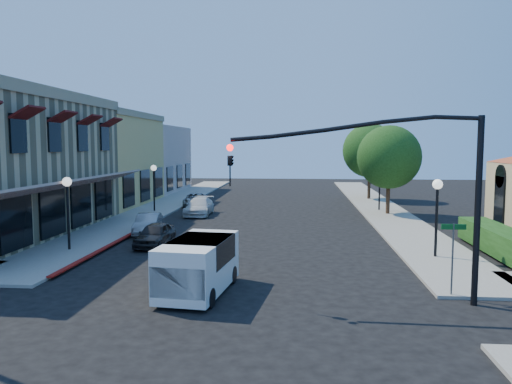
# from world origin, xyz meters

# --- Properties ---
(ground) EXTENTS (120.00, 120.00, 0.00)m
(ground) POSITION_xyz_m (0.00, 0.00, 0.00)
(ground) COLOR black
(ground) RESTS_ON ground
(sidewalk_left) EXTENTS (3.50, 50.00, 0.12)m
(sidewalk_left) POSITION_xyz_m (-8.75, 27.00, 0.06)
(sidewalk_left) COLOR gray
(sidewalk_left) RESTS_ON ground
(sidewalk_right) EXTENTS (3.50, 50.00, 0.12)m
(sidewalk_right) POSITION_xyz_m (8.75, 27.00, 0.06)
(sidewalk_right) COLOR gray
(sidewalk_right) RESTS_ON ground
(curb_red_strip) EXTENTS (0.25, 10.00, 0.06)m
(curb_red_strip) POSITION_xyz_m (-6.90, 8.00, 0.00)
(curb_red_strip) COLOR maroon
(curb_red_strip) RESTS_ON ground
(yellow_stucco_building) EXTENTS (10.00, 12.00, 7.60)m
(yellow_stucco_building) POSITION_xyz_m (-15.50, 26.00, 3.80)
(yellow_stucco_building) COLOR tan
(yellow_stucco_building) RESTS_ON ground
(pink_stucco_building) EXTENTS (10.00, 12.00, 7.00)m
(pink_stucco_building) POSITION_xyz_m (-15.50, 38.00, 3.50)
(pink_stucco_building) COLOR beige
(pink_stucco_building) RESTS_ON ground
(hedge) EXTENTS (1.40, 8.00, 1.10)m
(hedge) POSITION_xyz_m (11.70, 9.00, 0.00)
(hedge) COLOR #183C11
(hedge) RESTS_ON ground
(street_tree_a) EXTENTS (4.56, 4.56, 6.48)m
(street_tree_a) POSITION_xyz_m (8.80, 22.00, 4.19)
(street_tree_a) COLOR #392416
(street_tree_a) RESTS_ON ground
(street_tree_b) EXTENTS (4.94, 4.94, 7.02)m
(street_tree_b) POSITION_xyz_m (8.80, 32.00, 4.54)
(street_tree_b) COLOR #392416
(street_tree_b) RESTS_ON ground
(signal_mast_arm) EXTENTS (8.01, 0.39, 6.00)m
(signal_mast_arm) POSITION_xyz_m (5.86, 1.50, 4.09)
(signal_mast_arm) COLOR black
(signal_mast_arm) RESTS_ON ground
(street_name_sign) EXTENTS (0.80, 0.06, 2.50)m
(street_name_sign) POSITION_xyz_m (7.50, 2.20, 1.70)
(street_name_sign) COLOR #595B5E
(street_name_sign) RESTS_ON ground
(lamppost_left_near) EXTENTS (0.44, 0.44, 3.57)m
(lamppost_left_near) POSITION_xyz_m (-8.50, 8.00, 2.74)
(lamppost_left_near) COLOR black
(lamppost_left_near) RESTS_ON ground
(lamppost_left_far) EXTENTS (0.44, 0.44, 3.57)m
(lamppost_left_far) POSITION_xyz_m (-8.50, 22.00, 2.74)
(lamppost_left_far) COLOR black
(lamppost_left_far) RESTS_ON ground
(lamppost_right_near) EXTENTS (0.44, 0.44, 3.57)m
(lamppost_right_near) POSITION_xyz_m (8.50, 8.00, 2.74)
(lamppost_right_near) COLOR black
(lamppost_right_near) RESTS_ON ground
(lamppost_right_far) EXTENTS (0.44, 0.44, 3.57)m
(lamppost_right_far) POSITION_xyz_m (8.50, 24.00, 2.74)
(lamppost_right_far) COLOR black
(lamppost_right_far) RESTS_ON ground
(white_van) EXTENTS (2.28, 4.38, 1.86)m
(white_van) POSITION_xyz_m (-1.01, 1.96, 1.08)
(white_van) COLOR white
(white_van) RESTS_ON ground
(parked_car_a) EXTENTS (1.54, 3.50, 1.17)m
(parked_car_a) POSITION_xyz_m (-4.80, 9.69, 0.59)
(parked_car_a) COLOR black
(parked_car_a) RESTS_ON ground
(parked_car_b) EXTENTS (1.67, 3.64, 1.16)m
(parked_car_b) POSITION_xyz_m (-6.20, 13.00, 0.58)
(parked_car_b) COLOR gray
(parked_car_b) RESTS_ON ground
(parked_car_c) EXTENTS (1.81, 4.30, 1.24)m
(parked_car_c) POSITION_xyz_m (-4.80, 20.75, 0.62)
(parked_car_c) COLOR silver
(parked_car_c) RESTS_ON ground
(parked_car_d) EXTENTS (2.19, 4.05, 1.08)m
(parked_car_d) POSITION_xyz_m (-6.20, 26.00, 0.54)
(parked_car_d) COLOR gray
(parked_car_d) RESTS_ON ground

